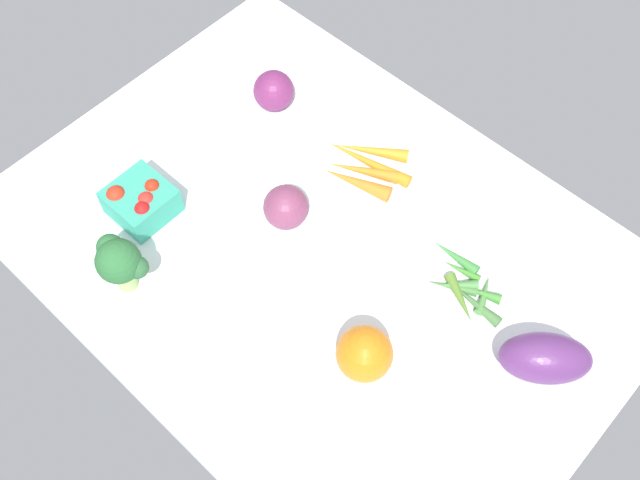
{
  "coord_description": "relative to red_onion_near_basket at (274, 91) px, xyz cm",
  "views": [
    {
      "loc": [
        -44.3,
        47.71,
        111.03
      ],
      "look_at": [
        0.0,
        0.0,
        4.0
      ],
      "focal_mm": 42.52,
      "sensor_mm": 36.0,
      "label": 1
    }
  ],
  "objects": [
    {
      "name": "tablecloth",
      "position": [
        -27.53,
        17.06,
        -4.82
      ],
      "size": [
        104.0,
        76.0,
        2.0
      ],
      "primitive_type": "cube",
      "color": "white",
      "rests_on": "ground"
    },
    {
      "name": "berry_basket",
      "position": [
        -0.43,
        32.59,
        -0.71
      ],
      "size": [
        9.94,
        9.94,
        6.6
      ],
      "color": "teal",
      "rests_on": "tablecloth"
    },
    {
      "name": "red_onion_near_basket",
      "position": [
        0.0,
        0.0,
        0.0
      ],
      "size": [
        7.63,
        7.63,
        7.63
      ],
      "primitive_type": "sphere",
      "color": "#74285E",
      "rests_on": "tablecloth"
    },
    {
      "name": "carrot_bunch",
      "position": [
        -22.57,
        0.28,
        -2.54
      ],
      "size": [
        17.46,
        14.95,
        2.87
      ],
      "color": "orange",
      "rests_on": "tablecloth"
    },
    {
      "name": "red_onion_center",
      "position": [
        -19.74,
        16.63,
        0.02
      ],
      "size": [
        7.67,
        7.67,
        7.67
      ],
      "primitive_type": "sphere",
      "color": "#7E3A5B",
      "rests_on": "tablecloth"
    },
    {
      "name": "heirloom_tomato_orange",
      "position": [
        -46.78,
        28.09,
        0.52
      ],
      "size": [
        8.66,
        8.66,
        8.66
      ],
      "primitive_type": "sphere",
      "color": "orange",
      "rests_on": "tablecloth"
    },
    {
      "name": "eggplant",
      "position": [
        -66.82,
        10.19,
        0.08
      ],
      "size": [
        15.74,
        14.76,
        7.79
      ],
      "primitive_type": "ellipsoid",
      "rotation": [
        0.0,
        0.0,
        0.67
      ],
      "color": "#5B2E6A",
      "rests_on": "tablecloth"
    },
    {
      "name": "okra_pile",
      "position": [
        -50.26,
        7.01,
        -2.9
      ],
      "size": [
        16.85,
        9.82,
        1.99
      ],
      "color": "#448E37",
      "rests_on": "tablecloth"
    },
    {
      "name": "broccoli_head",
      "position": [
        -9.2,
        43.25,
        3.23
      ],
      "size": [
        9.24,
        7.22,
        11.11
      ],
      "color": "#A6D173",
      "rests_on": "tablecloth"
    }
  ]
}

